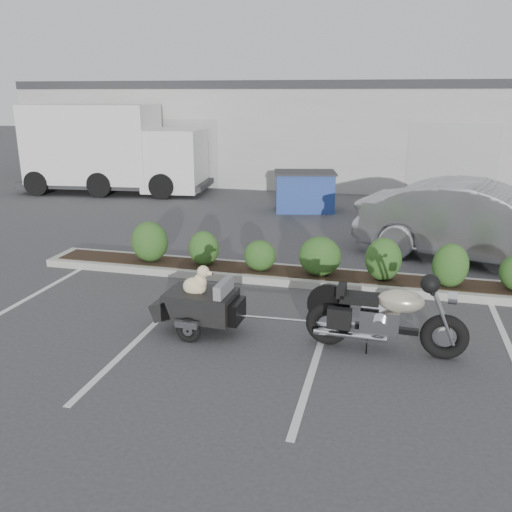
% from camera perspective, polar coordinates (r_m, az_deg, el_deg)
% --- Properties ---
extents(ground, '(90.00, 90.00, 0.00)m').
position_cam_1_polar(ground, '(8.92, -0.40, -6.85)').
color(ground, '#38383A').
rests_on(ground, ground).
extents(planter_kerb, '(12.00, 1.00, 0.15)m').
position_cam_1_polar(planter_kerb, '(10.74, 7.76, -2.37)').
color(planter_kerb, '#9E9E93').
rests_on(planter_kerb, ground).
extents(building, '(26.00, 10.00, 4.00)m').
position_cam_1_polar(building, '(25.03, 9.72, 13.01)').
color(building, '#9EA099').
rests_on(building, ground).
extents(motorcycle, '(2.30, 0.77, 1.32)m').
position_cam_1_polar(motorcycle, '(7.93, 13.41, -6.31)').
color(motorcycle, black).
rests_on(motorcycle, ground).
extents(pet_trailer, '(1.83, 1.02, 1.09)m').
position_cam_1_polar(pet_trailer, '(8.44, -5.89, -4.96)').
color(pet_trailer, black).
rests_on(pet_trailer, ground).
extents(sedan, '(5.55, 3.35, 1.73)m').
position_cam_1_polar(sedan, '(12.75, 22.62, 3.23)').
color(sedan, '#A3A3AA').
rests_on(sedan, ground).
extents(dumpster, '(2.11, 1.67, 1.23)m').
position_cam_1_polar(dumpster, '(17.10, 5.14, 6.83)').
color(dumpster, navy).
rests_on(dumpster, ground).
extents(delivery_truck, '(7.11, 3.05, 3.16)m').
position_cam_1_polar(delivery_truck, '(20.86, -14.76, 10.64)').
color(delivery_truck, silver).
rests_on(delivery_truck, ground).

